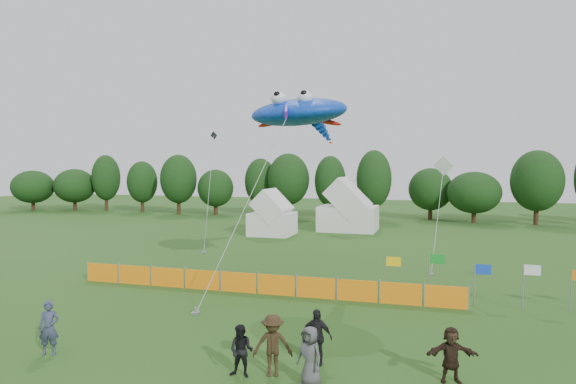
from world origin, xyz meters
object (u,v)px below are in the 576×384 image
(barrier_fence, at_px, (257,284))
(spectator_d, at_px, (316,336))
(spectator_f, at_px, (451,355))
(spectator_b, at_px, (241,351))
(tent_left, at_px, (272,216))
(spectator_a, at_px, (49,328))
(spectator_e, at_px, (310,356))
(stingray_kite, at_px, (301,114))
(spectator_c, at_px, (273,345))
(tent_right, at_px, (348,210))

(barrier_fence, height_order, spectator_d, spectator_d)
(spectator_f, bearing_deg, spectator_b, 178.13)
(tent_left, relative_size, spectator_a, 2.08)
(spectator_d, xyz_separation_m, spectator_e, (0.20, -1.63, -0.03))
(spectator_e, bearing_deg, stingray_kite, 132.59)
(spectator_c, distance_m, stingray_kite, 14.32)
(spectator_f, relative_size, stingray_kite, 0.12)
(spectator_a, bearing_deg, spectator_f, -15.22)
(tent_left, xyz_separation_m, spectator_c, (9.93, -29.78, -0.76))
(barrier_fence, relative_size, spectator_b, 12.63)
(tent_right, bearing_deg, spectator_e, -81.79)
(spectator_a, bearing_deg, spectator_c, -18.42)
(tent_left, height_order, spectator_a, tent_left)
(tent_left, xyz_separation_m, spectator_a, (2.17, -30.30, -0.78))
(tent_left, distance_m, barrier_fence, 21.47)
(tent_left, bearing_deg, spectator_f, -62.24)
(spectator_c, relative_size, spectator_e, 1.08)
(tent_right, distance_m, spectator_f, 35.00)
(spectator_f, bearing_deg, spectator_e, -175.07)
(spectator_e, bearing_deg, spectator_b, -154.19)
(tent_left, distance_m, spectator_a, 30.39)
(barrier_fence, bearing_deg, tent_right, 89.86)
(spectator_d, xyz_separation_m, spectator_f, (4.13, -0.21, -0.08))
(tent_left, height_order, tent_right, tent_right)
(tent_right, bearing_deg, spectator_d, -81.74)
(barrier_fence, relative_size, spectator_d, 11.15)
(tent_right, xyz_separation_m, spectator_d, (4.88, -33.60, -1.09))
(stingray_kite, bearing_deg, barrier_fence, -124.41)
(spectator_a, height_order, spectator_d, spectator_a)
(spectator_d, bearing_deg, spectator_c, -125.64)
(spectator_c, distance_m, spectator_d, 1.66)
(spectator_c, bearing_deg, tent_left, 90.47)
(spectator_a, bearing_deg, barrier_fence, 46.05)
(spectator_e, height_order, spectator_f, spectator_e)
(tent_right, relative_size, spectator_e, 3.22)
(barrier_fence, height_order, spectator_f, spectator_f)
(spectator_c, xyz_separation_m, spectator_d, (1.05, 1.28, -0.05))
(spectator_d, bearing_deg, spectator_b, -136.22)
(spectator_a, relative_size, spectator_c, 0.98)
(spectator_b, bearing_deg, spectator_c, 19.73)
(tent_left, height_order, barrier_fence, tent_left)
(barrier_fence, height_order, spectator_c, spectator_c)
(spectator_a, bearing_deg, spectator_b, -20.77)
(spectator_a, bearing_deg, tent_right, 61.39)
(tent_right, height_order, spectator_c, tent_right)
(barrier_fence, relative_size, spectator_e, 11.50)
(tent_right, height_order, spectator_f, tent_right)
(stingray_kite, bearing_deg, tent_left, 112.75)
(barrier_fence, bearing_deg, spectator_a, -111.68)
(spectator_b, distance_m, spectator_f, 6.22)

